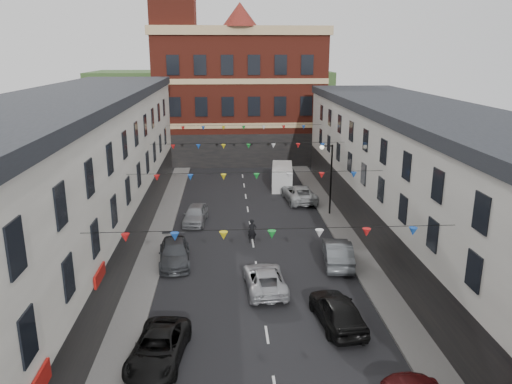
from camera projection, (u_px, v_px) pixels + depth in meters
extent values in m
plane|color=black|center=(261.00, 296.00, 28.09)|extent=(160.00, 160.00, 0.00)
cube|color=#605E5B|center=(143.00, 282.00, 29.57)|extent=(1.80, 64.00, 0.15)
cube|color=#605E5B|center=(371.00, 276.00, 30.40)|extent=(1.80, 64.00, 0.15)
cube|color=beige|center=(43.00, 210.00, 26.97)|extent=(8.00, 56.00, 10.00)
cube|color=black|center=(30.00, 111.00, 25.51)|extent=(8.40, 56.00, 0.70)
cube|color=black|center=(123.00, 266.00, 28.14)|extent=(0.12, 56.00, 3.20)
cube|color=silver|center=(465.00, 211.00, 28.53)|extent=(8.00, 56.00, 9.00)
cube|color=black|center=(475.00, 126.00, 27.21)|extent=(8.40, 56.00, 0.70)
cube|color=black|center=(392.00, 259.00, 29.08)|extent=(0.12, 56.00, 3.20)
cube|color=maroon|center=(239.00, 99.00, 62.53)|extent=(20.00, 12.00, 15.00)
cube|color=tan|center=(239.00, 32.00, 60.35)|extent=(20.60, 12.60, 1.00)
cone|color=maroon|center=(240.00, 14.00, 55.08)|extent=(4.00, 4.00, 2.60)
cube|color=maroon|center=(175.00, 63.00, 57.97)|extent=(5.00, 5.00, 24.00)
cube|color=#315226|center=(212.00, 101.00, 86.02)|extent=(40.00, 14.00, 10.00)
cylinder|color=black|center=(331.00, 181.00, 41.12)|extent=(0.14, 0.14, 6.00)
cylinder|color=black|center=(327.00, 146.00, 40.31)|extent=(0.90, 0.10, 0.10)
sphere|color=beige|center=(322.00, 147.00, 40.31)|extent=(0.36, 0.36, 0.36)
imported|color=black|center=(158.00, 348.00, 22.02)|extent=(2.79, 5.03, 1.33)
imported|color=#3B3D42|center=(174.00, 253.00, 32.27)|extent=(2.39, 4.97, 1.39)
imported|color=gray|center=(195.00, 214.00, 39.85)|extent=(2.13, 4.41, 1.45)
imported|color=black|center=(338.00, 310.00, 24.91)|extent=(2.45, 4.94, 1.62)
imported|color=#575C60|center=(338.00, 253.00, 32.08)|extent=(2.24, 4.98, 1.59)
imported|color=#AAAEAF|center=(299.00, 193.00, 45.59)|extent=(2.96, 5.64, 1.52)
imported|color=#AEB0B6|center=(265.00, 279.00, 28.69)|extent=(2.51, 4.92, 1.33)
cube|color=beige|center=(282.00, 177.00, 50.13)|extent=(2.51, 5.29, 2.26)
imported|color=black|center=(252.00, 231.00, 35.67)|extent=(0.68, 0.49, 1.74)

